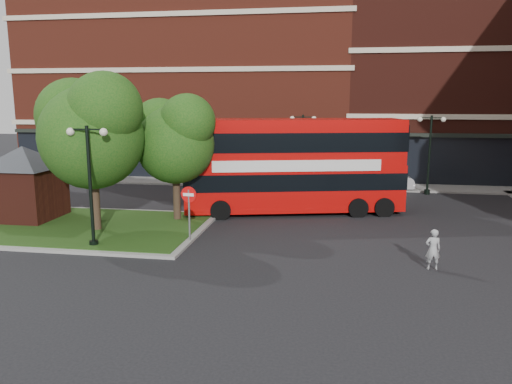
% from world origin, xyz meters
% --- Properties ---
extents(ground, '(120.00, 120.00, 0.00)m').
position_xyz_m(ground, '(0.00, 0.00, 0.00)').
color(ground, black).
rests_on(ground, ground).
extents(pavement_far, '(44.00, 3.00, 0.12)m').
position_xyz_m(pavement_far, '(0.00, 16.50, 0.06)').
color(pavement_far, slate).
rests_on(pavement_far, ground).
extents(terrace_far_left, '(26.00, 12.00, 14.00)m').
position_xyz_m(terrace_far_left, '(-8.00, 24.00, 7.00)').
color(terrace_far_left, maroon).
rests_on(terrace_far_left, ground).
extents(terrace_far_right, '(18.00, 12.00, 16.00)m').
position_xyz_m(terrace_far_right, '(14.00, 24.00, 8.00)').
color(terrace_far_right, '#471911').
rests_on(terrace_far_right, ground).
extents(traffic_island, '(12.60, 7.60, 0.15)m').
position_xyz_m(traffic_island, '(-8.00, 3.00, 0.07)').
color(traffic_island, gray).
rests_on(traffic_island, ground).
extents(kiosk, '(6.51, 6.51, 3.60)m').
position_xyz_m(kiosk, '(-11.00, 4.00, 2.32)').
color(kiosk, '#471911').
rests_on(kiosk, traffic_island).
extents(tree_island_west, '(5.40, 4.71, 7.21)m').
position_xyz_m(tree_island_west, '(-6.60, 2.58, 4.79)').
color(tree_island_west, '#2D2116').
rests_on(tree_island_west, ground).
extents(tree_island_east, '(4.46, 3.90, 6.29)m').
position_xyz_m(tree_island_east, '(-3.58, 5.06, 4.24)').
color(tree_island_east, '#2D2116').
rests_on(tree_island_east, ground).
extents(lamp_island, '(1.72, 0.36, 5.00)m').
position_xyz_m(lamp_island, '(-5.50, 0.20, 2.83)').
color(lamp_island, black).
rests_on(lamp_island, ground).
extents(lamp_far_left, '(1.72, 0.36, 5.00)m').
position_xyz_m(lamp_far_left, '(2.00, 14.50, 2.83)').
color(lamp_far_left, black).
rests_on(lamp_far_left, ground).
extents(lamp_far_right, '(1.72, 0.36, 5.00)m').
position_xyz_m(lamp_far_right, '(10.00, 14.50, 2.83)').
color(lamp_far_right, black).
rests_on(lamp_far_right, ground).
extents(bus, '(11.74, 5.26, 4.37)m').
position_xyz_m(bus, '(2.00, 7.96, 2.87)').
color(bus, '#B60807').
rests_on(bus, ground).
extents(woman, '(0.58, 0.41, 1.49)m').
position_xyz_m(woman, '(7.76, -0.29, 0.75)').
color(woman, '#99999B').
rests_on(woman, ground).
extents(car_silver, '(4.31, 1.93, 1.44)m').
position_xyz_m(car_silver, '(-0.67, 14.50, 0.72)').
color(car_silver, silver).
rests_on(car_silver, ground).
extents(car_white, '(4.82, 2.00, 1.55)m').
position_xyz_m(car_white, '(6.93, 15.53, 0.78)').
color(car_white, silver).
rests_on(car_white, ground).
extents(no_entry_sign, '(0.67, 0.12, 2.44)m').
position_xyz_m(no_entry_sign, '(-1.80, 1.50, 1.74)').
color(no_entry_sign, slate).
rests_on(no_entry_sign, ground).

